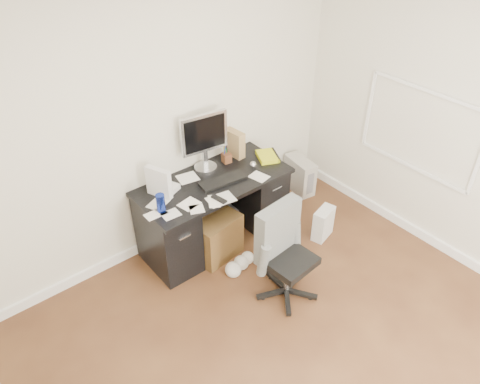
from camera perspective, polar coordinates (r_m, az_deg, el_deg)
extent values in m
plane|color=#412415|center=(4.00, 8.50, -19.86)|extent=(4.00, 4.00, 0.00)
cube|color=silver|center=(4.29, -9.61, 8.65)|extent=(4.00, 0.02, 2.70)
cube|color=white|center=(2.35, 14.61, 20.54)|extent=(4.00, 4.00, 0.02)
cube|color=white|center=(5.00, -8.05, -4.75)|extent=(4.00, 0.03, 0.10)
cube|color=white|center=(5.18, 24.00, -6.43)|extent=(0.03, 4.00, 0.10)
cube|color=black|center=(4.49, -3.25, 1.22)|extent=(1.50, 0.70, 0.04)
cube|color=black|center=(4.49, -8.76, -5.27)|extent=(0.40, 0.60, 0.71)
cube|color=black|center=(4.98, 1.98, -0.04)|extent=(0.40, 0.60, 0.71)
cube|color=black|center=(4.87, -5.45, 0.27)|extent=(0.70, 0.03, 0.51)
cube|color=black|center=(4.45, -2.07, 1.40)|extent=(0.48, 0.21, 0.03)
sphere|color=silver|center=(4.64, 1.59, 3.35)|extent=(0.09, 0.09, 0.07)
cylinder|color=navy|center=(4.09, -9.64, -1.33)|extent=(0.09, 0.09, 0.17)
cube|color=silver|center=(4.25, -9.88, 1.16)|extent=(0.20, 0.27, 0.29)
cube|color=#9F784D|center=(4.79, -0.73, 5.97)|extent=(0.14, 0.25, 0.28)
cube|color=#CED417|center=(4.80, 3.36, 4.36)|extent=(0.28, 0.30, 0.04)
cube|color=#A7A297|center=(5.57, 7.30, 2.09)|extent=(0.25, 0.43, 0.41)
cube|color=silver|center=(4.93, 10.11, -3.79)|extent=(0.29, 0.24, 0.35)
cube|color=#4A2D16|center=(4.66, -3.53, -5.10)|extent=(0.52, 0.52, 0.46)
cube|color=slate|center=(5.15, -0.83, -2.28)|extent=(0.35, 0.30, 0.19)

